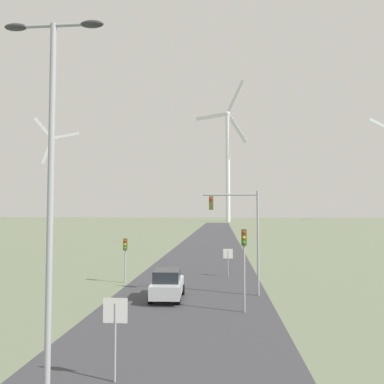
{
  "coord_description": "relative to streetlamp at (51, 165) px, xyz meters",
  "views": [
    {
      "loc": [
        2.02,
        -4.52,
        5.5
      ],
      "look_at": [
        0.0,
        21.02,
        6.78
      ],
      "focal_mm": 35.0,
      "sensor_mm": 36.0,
      "label": 1
    }
  ],
  "objects": [
    {
      "name": "road_surface",
      "position": [
        2.93,
        42.04,
        -6.83
      ],
      "size": [
        10.0,
        240.0,
        0.01
      ],
      "color": "#38383D",
      "rests_on": "ground"
    },
    {
      "name": "streetlamp",
      "position": [
        0.0,
        0.0,
        0.0
      ],
      "size": [
        3.04,
        0.32,
        11.09
      ],
      "color": "#93999E",
      "rests_on": "ground"
    },
    {
      "name": "stop_sign_near",
      "position": [
        1.51,
        1.57,
        -4.96
      ],
      "size": [
        0.81,
        0.07,
        2.67
      ],
      "color": "#93999E",
      "rests_on": "ground"
    },
    {
      "name": "stop_sign_far",
      "position": [
        5.48,
        21.29,
        -5.24
      ],
      "size": [
        0.81,
        0.07,
        2.29
      ],
      "color": "#93999E",
      "rests_on": "ground"
    },
    {
      "name": "traffic_light_post_near_left",
      "position": [
        -2.42,
        17.84,
        -4.36
      ],
      "size": [
        0.28,
        0.34,
        3.37
      ],
      "color": "#93999E",
      "rests_on": "ground"
    },
    {
      "name": "traffic_light_post_near_right",
      "position": [
        6.17,
        10.2,
        -3.56
      ],
      "size": [
        0.28,
        0.34,
        4.49
      ],
      "color": "#93999E",
      "rests_on": "ground"
    },
    {
      "name": "traffic_light_mast_overhead",
      "position": [
        6.17,
        14.29,
        -2.12
      ],
      "size": [
        3.66,
        0.35,
        6.8
      ],
      "color": "#93999E",
      "rests_on": "ground"
    },
    {
      "name": "car_approaching",
      "position": [
        1.56,
        12.87,
        -5.92
      ],
      "size": [
        1.98,
        4.17,
        1.83
      ],
      "color": "#B7BCC1",
      "rests_on": "ground"
    },
    {
      "name": "wind_turbine_far_left",
      "position": [
        -105.27,
        223.29,
        24.78
      ],
      "size": [
        29.67,
        3.19,
        66.65
      ],
      "color": "silver",
      "rests_on": "ground"
    },
    {
      "name": "wind_turbine_left",
      "position": [
        8.17,
        177.46,
        25.8
      ],
      "size": [
        26.02,
        11.74,
        70.82
      ],
      "color": "silver",
      "rests_on": "ground"
    }
  ]
}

